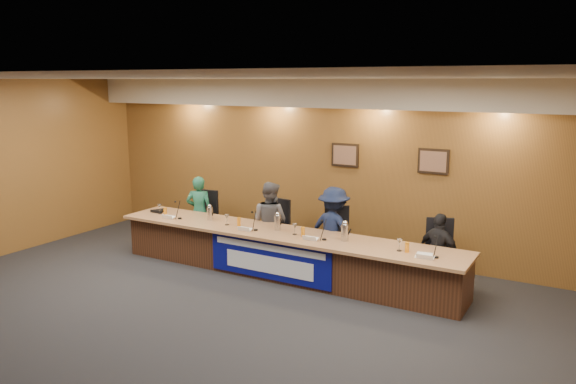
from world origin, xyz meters
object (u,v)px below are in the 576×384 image
panelist_d (439,253)px  office_chair_b (273,233)px  office_chair_a (203,222)px  carafe_mid (278,223)px  panelist_c (334,230)px  office_chair_c (336,243)px  banner (269,260)px  carafe_right (345,233)px  office_chair_d (440,259)px  dais_body (282,255)px  panelist_b (270,221)px  speakerphone (159,211)px  carafe_left (210,214)px  panelist_a (199,212)px

panelist_d → office_chair_b: panelist_d is taller
office_chair_a → carafe_mid: carafe_mid is taller
panelist_d → office_chair_b: 3.01m
panelist_c → office_chair_c: bearing=-80.9°
banner → carafe_right: (1.12, 0.41, 0.50)m
office_chair_b → office_chair_d: bearing=8.0°
dais_body → office_chair_a: dais_body is taller
panelist_c → panelist_b: bearing=9.1°
panelist_d → panelist_c: bearing=16.4°
panelist_b → carafe_mid: 0.75m
speakerphone → panelist_c: bearing=9.6°
office_chair_c → carafe_mid: bearing=-162.1°
office_chair_d → carafe_left: carafe_left is taller
carafe_right → speakerphone: 3.80m
panelist_b → carafe_right: bearing=166.1°
carafe_left → speakerphone: (-1.19, -0.01, -0.09)m
office_chair_b → speakerphone: (-2.09, -0.66, 0.30)m
panelist_d → speakerphone: 5.13m
panelist_d → speakerphone: (-5.10, -0.56, 0.17)m
banner → office_chair_c: (0.66, 1.09, 0.10)m
panelist_c → carafe_left: (-2.14, -0.56, 0.14)m
panelist_c → office_chair_b: size_ratio=3.02×
panelist_d → office_chair_a: 4.60m
carafe_mid → carafe_right: size_ratio=0.96×
office_chair_b → office_chair_c: (1.25, 0.00, 0.00)m
panelist_c → office_chair_d: panelist_c is taller
panelist_b → office_chair_c: 1.27m
office_chair_a → carafe_right: 3.38m
office_chair_d → panelist_a: bearing=159.1°
office_chair_d → panelist_b: bearing=159.8°
banner → panelist_c: bearing=56.1°
banner → carafe_left: bearing=163.9°
office_chair_a → office_chair_b: 1.59m
panelist_a → banner: bearing=133.0°
banner → office_chair_b: (-0.58, 1.09, 0.10)m
carafe_right → carafe_left: bearing=179.5°
panelist_d → speakerphone: bearing=22.7°
dais_body → carafe_right: (1.12, -0.01, 0.53)m
dais_body → carafe_right: size_ratio=23.10×
panelist_c → panelist_d: (1.76, 0.00, -0.12)m
speakerphone → panelist_a: bearing=48.1°
panelist_d → carafe_right: bearing=40.4°
panelist_c → panelist_a: bearing=9.1°
carafe_mid → panelist_c: bearing=36.1°
office_chair_a → office_chair_c: 2.83m
office_chair_b → speakerphone: size_ratio=1.50×
banner → panelist_b: 1.19m
panelist_b → office_chair_b: panelist_b is taller
panelist_a → office_chair_d: (4.59, 0.10, -0.22)m
office_chair_c → carafe_mid: (-0.76, -0.65, 0.40)m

